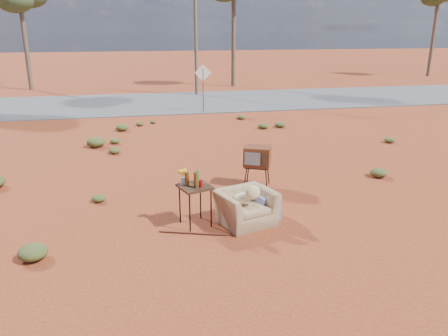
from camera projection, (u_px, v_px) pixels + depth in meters
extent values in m
plane|color=#973D1E|center=(226.00, 219.00, 8.96)|extent=(140.00, 140.00, 0.00)
cube|color=#565659|center=(166.00, 102.00, 22.93)|extent=(140.00, 7.00, 0.04)
imported|color=#937450|center=(246.00, 202.00, 8.65)|extent=(1.21, 0.98, 0.92)
ellipsoid|color=#DCC986|center=(242.00, 198.00, 8.64)|extent=(0.33, 0.33, 0.20)
ellipsoid|color=#DCC986|center=(253.00, 192.00, 8.45)|extent=(0.29, 0.15, 0.29)
cube|color=navy|center=(263.00, 204.00, 9.02)|extent=(0.63, 0.79, 0.54)
cube|color=black|center=(257.00, 166.00, 10.72)|extent=(0.68, 0.62, 0.03)
cylinder|color=black|center=(245.00, 178.00, 10.66)|extent=(0.03, 0.03, 0.51)
cylinder|color=black|center=(266.00, 179.00, 10.56)|extent=(0.03, 0.03, 0.51)
cylinder|color=black|center=(248.00, 173.00, 11.03)|extent=(0.03, 0.03, 0.51)
cylinder|color=black|center=(268.00, 174.00, 10.93)|extent=(0.03, 0.03, 0.51)
cube|color=brown|center=(257.00, 156.00, 10.64)|extent=(0.77, 0.70, 0.49)
cube|color=gray|center=(252.00, 159.00, 10.42)|extent=(0.35, 0.17, 0.30)
cube|color=#472D19|center=(265.00, 160.00, 10.36)|extent=(0.14, 0.08, 0.34)
cube|color=#321C12|center=(195.00, 187.00, 8.48)|extent=(0.72, 0.72, 0.05)
cylinder|color=black|center=(190.00, 212.00, 8.31)|extent=(0.03, 0.03, 0.80)
cylinder|color=black|center=(211.00, 208.00, 8.52)|extent=(0.03, 0.03, 0.80)
cylinder|color=black|center=(180.00, 204.00, 8.69)|extent=(0.03, 0.03, 0.80)
cylinder|color=black|center=(200.00, 200.00, 8.90)|extent=(0.03, 0.03, 0.80)
cylinder|color=#4D2F0C|center=(187.00, 179.00, 8.41)|extent=(0.08, 0.08, 0.30)
cylinder|color=#4D2F0C|center=(196.00, 179.00, 8.34)|extent=(0.08, 0.08, 0.32)
cylinder|color=#29602C|center=(197.00, 176.00, 8.58)|extent=(0.07, 0.07, 0.28)
cylinder|color=#B00E13|center=(201.00, 183.00, 8.39)|extent=(0.07, 0.07, 0.15)
cylinder|color=silver|center=(183.00, 181.00, 8.51)|extent=(0.09, 0.09, 0.16)
ellipsoid|color=yellow|center=(183.00, 172.00, 8.46)|extent=(0.18, 0.18, 0.14)
cylinder|color=#4B1E14|center=(193.00, 233.00, 8.31)|extent=(1.26, 0.46, 0.04)
cylinder|color=brown|center=(203.00, 91.00, 20.13)|extent=(0.06, 0.06, 2.00)
cube|color=silver|center=(203.00, 73.00, 19.88)|extent=(0.78, 0.04, 0.78)
cylinder|color=brown|center=(25.00, 41.00, 26.98)|extent=(0.28, 0.28, 6.00)
cylinder|color=brown|center=(233.00, 32.00, 28.43)|extent=(0.28, 0.28, 7.00)
cylinder|color=brown|center=(433.00, 35.00, 34.63)|extent=(0.28, 0.28, 6.50)
cylinder|color=brown|center=(196.00, 23.00, 24.43)|extent=(0.20, 0.20, 8.00)
ellipsoid|color=#495525|center=(379.00, 173.00, 11.48)|extent=(0.44, 0.44, 0.24)
ellipsoid|color=#495525|center=(96.00, 142.00, 14.38)|extent=(0.60, 0.60, 0.33)
ellipsoid|color=#495525|center=(389.00, 140.00, 14.92)|extent=(0.36, 0.36, 0.20)
ellipsoid|color=#495525|center=(263.00, 126.00, 17.00)|extent=(0.40, 0.40, 0.22)
ellipsoid|color=#495525|center=(140.00, 124.00, 17.49)|extent=(0.30, 0.30, 0.17)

